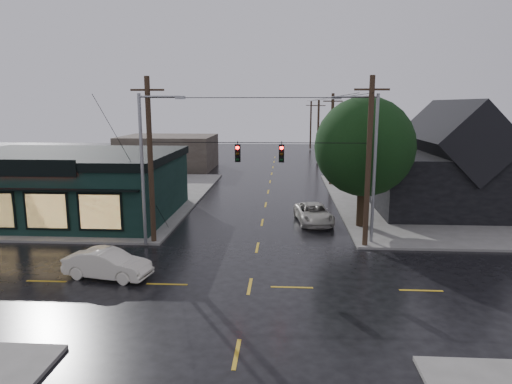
# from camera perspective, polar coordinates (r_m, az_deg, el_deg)

# --- Properties ---
(ground_plane) EXTENTS (160.00, 160.00, 0.00)m
(ground_plane) POSITION_cam_1_polar(r_m,az_deg,el_deg) (22.15, -0.79, -11.71)
(ground_plane) COLOR black
(sidewalk_nw) EXTENTS (28.00, 28.00, 0.15)m
(sidewalk_nw) POSITION_cam_1_polar(r_m,az_deg,el_deg) (46.56, -24.09, -0.51)
(sidewalk_nw) COLOR #65645E
(sidewalk_nw) RESTS_ON ground
(sidewalk_ne) EXTENTS (28.00, 28.00, 0.15)m
(sidewalk_ne) POSITION_cam_1_polar(r_m,az_deg,el_deg) (45.19, 27.58, -1.13)
(sidewalk_ne) COLOR #65645E
(sidewalk_ne) RESTS_ON ground
(pizza_shop) EXTENTS (16.30, 12.34, 4.90)m
(pizza_shop) POSITION_cam_1_polar(r_m,az_deg,el_deg) (37.70, -22.55, 0.96)
(pizza_shop) COLOR black
(pizza_shop) RESTS_ON ground
(ne_building) EXTENTS (12.60, 11.60, 8.75)m
(ne_building) POSITION_cam_1_polar(r_m,az_deg,el_deg) (39.93, 23.28, 4.20)
(ne_building) COLOR black
(ne_building) RESTS_ON ground
(corner_tree) EXTENTS (6.79, 6.79, 8.94)m
(corner_tree) POSITION_cam_1_polar(r_m,az_deg,el_deg) (32.00, 13.40, 5.51)
(corner_tree) COLOR black
(corner_tree) RESTS_ON ground
(utility_pole_nw) EXTENTS (2.00, 0.32, 10.15)m
(utility_pole_nw) POSITION_cam_1_polar(r_m,az_deg,el_deg) (29.34, -12.63, -6.25)
(utility_pole_nw) COLOR black
(utility_pole_nw) RESTS_ON ground
(utility_pole_ne) EXTENTS (2.00, 0.32, 10.15)m
(utility_pole_ne) POSITION_cam_1_polar(r_m,az_deg,el_deg) (28.63, 13.42, -6.71)
(utility_pole_ne) COLOR black
(utility_pole_ne) RESTS_ON ground
(utility_pole_far_a) EXTENTS (2.00, 0.32, 9.65)m
(utility_pole_far_a) POSITION_cam_1_polar(r_m,az_deg,el_deg) (49.38, 9.26, 0.82)
(utility_pole_far_a) COLOR black
(utility_pole_far_a) RESTS_ON ground
(utility_pole_far_b) EXTENTS (2.00, 0.32, 9.15)m
(utility_pole_far_b) POSITION_cam_1_polar(r_m,az_deg,el_deg) (69.09, 7.67, 3.71)
(utility_pole_far_b) COLOR black
(utility_pole_far_b) RESTS_ON ground
(utility_pole_far_c) EXTENTS (2.00, 0.32, 9.15)m
(utility_pole_far_c) POSITION_cam_1_polar(r_m,az_deg,el_deg) (88.93, 6.78, 5.32)
(utility_pole_far_c) COLOR black
(utility_pole_far_c) RESTS_ON ground
(span_signal_assembly) EXTENTS (13.00, 0.48, 1.23)m
(span_signal_assembly) POSITION_cam_1_polar(r_m,az_deg,el_deg) (27.08, 0.44, 4.92)
(span_signal_assembly) COLOR black
(span_signal_assembly) RESTS_ON ground
(streetlight_nw) EXTENTS (5.40, 0.30, 9.15)m
(streetlight_nw) POSITION_cam_1_polar(r_m,az_deg,el_deg) (28.78, -13.59, -6.63)
(streetlight_nw) COLOR gray
(streetlight_nw) RESTS_ON ground
(streetlight_ne) EXTENTS (5.40, 0.30, 9.15)m
(streetlight_ne) POSITION_cam_1_polar(r_m,az_deg,el_deg) (29.38, 14.16, -6.30)
(streetlight_ne) COLOR gray
(streetlight_ne) RESTS_ON ground
(bg_building_west) EXTENTS (12.00, 10.00, 4.40)m
(bg_building_west) POSITION_cam_1_polar(r_m,az_deg,el_deg) (62.69, -10.85, 4.91)
(bg_building_west) COLOR #3B302A
(bg_building_west) RESTS_ON ground
(bg_building_east) EXTENTS (14.00, 12.00, 5.60)m
(bg_building_east) POSITION_cam_1_polar(r_m,az_deg,el_deg) (67.20, 16.05, 5.59)
(bg_building_east) COLOR #222227
(bg_building_east) RESTS_ON ground
(sedan_cream) EXTENTS (4.54, 2.31, 1.43)m
(sedan_cream) POSITION_cam_1_polar(r_m,az_deg,el_deg) (24.09, -18.06, -8.55)
(sedan_cream) COLOR silver
(sedan_cream) RESTS_ON ground
(suv_silver) EXTENTS (2.95, 5.27, 1.39)m
(suv_silver) POSITION_cam_1_polar(r_m,az_deg,el_deg) (33.49, 7.21, -2.70)
(suv_silver) COLOR beige
(suv_silver) RESTS_ON ground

